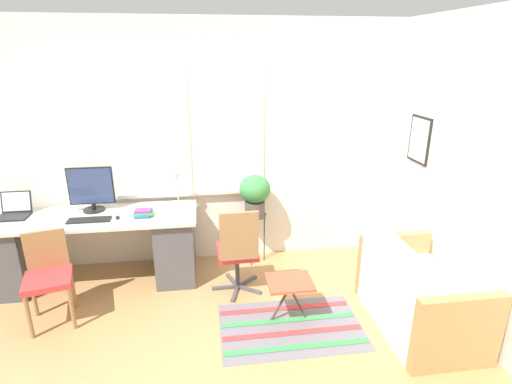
% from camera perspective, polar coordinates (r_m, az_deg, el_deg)
% --- Properties ---
extents(ground_plane, '(14.00, 14.00, 0.00)m').
position_cam_1_polar(ground_plane, '(4.31, -7.86, -13.82)').
color(ground_plane, tan).
extents(wall_back_with_window, '(9.00, 0.12, 2.70)m').
position_cam_1_polar(wall_back_with_window, '(4.50, -8.76, 6.41)').
color(wall_back_with_window, white).
rests_on(wall_back_with_window, ground_plane).
extents(wall_right_with_picture, '(0.08, 9.00, 2.70)m').
position_cam_1_polar(wall_right_with_picture, '(4.40, 24.01, 4.61)').
color(wall_right_with_picture, white).
rests_on(wall_right_with_picture, ground_plane).
extents(desk, '(2.13, 0.69, 0.76)m').
position_cam_1_polar(desk, '(4.56, -21.93, -7.30)').
color(desk, beige).
rests_on(desk, ground_plane).
extents(laptop, '(0.30, 0.28, 0.23)m').
position_cam_1_polar(laptop, '(4.76, -31.27, -2.37)').
color(laptop, black).
rests_on(laptop, desk).
extents(monitor, '(0.46, 0.22, 0.47)m').
position_cam_1_polar(monitor, '(4.49, -22.47, 0.36)').
color(monitor, black).
rests_on(monitor, desk).
extents(keyboard, '(0.41, 0.13, 0.02)m').
position_cam_1_polar(keyboard, '(4.30, -22.73, -3.71)').
color(keyboard, black).
rests_on(keyboard, desk).
extents(mouse, '(0.04, 0.07, 0.03)m').
position_cam_1_polar(mouse, '(4.25, -19.16, -3.44)').
color(mouse, black).
rests_on(mouse, desk).
extents(desk_lamp, '(0.12, 0.12, 0.39)m').
position_cam_1_polar(desk_lamp, '(4.37, -11.19, 1.46)').
color(desk_lamp, '#BCB299').
rests_on(desk_lamp, desk).
extents(book_stack, '(0.21, 0.19, 0.07)m').
position_cam_1_polar(book_stack, '(4.24, -15.83, -2.87)').
color(book_stack, '#2851B2').
rests_on(book_stack, desk).
extents(desk_chair_wooden, '(0.47, 0.48, 0.83)m').
position_cam_1_polar(desk_chair_wooden, '(4.09, -27.58, -10.39)').
color(desk_chair_wooden, olive).
rests_on(desk_chair_wooden, ground_plane).
extents(office_chair_swivel, '(0.51, 0.53, 0.94)m').
position_cam_1_polar(office_chair_swivel, '(4.02, -2.61, -8.30)').
color(office_chair_swivel, '#47474C').
rests_on(office_chair_swivel, ground_plane).
extents(couch_loveseat, '(0.71, 1.17, 0.83)m').
position_cam_1_polar(couch_loveseat, '(3.92, 21.86, -13.73)').
color(couch_loveseat, white).
rests_on(couch_loveseat, ground_plane).
extents(plant_stand, '(0.26, 0.26, 0.60)m').
position_cam_1_polar(plant_stand, '(4.59, -0.16, -4.00)').
color(plant_stand, '#333338').
rests_on(plant_stand, ground_plane).
extents(potted_plant, '(0.35, 0.35, 0.46)m').
position_cam_1_polar(potted_plant, '(4.46, -0.17, -0.05)').
color(potted_plant, '#514C47').
rests_on(potted_plant, plant_stand).
extents(floor_rug_striped, '(1.28, 0.81, 0.01)m').
position_cam_1_polar(floor_rug_striped, '(3.82, 4.98, -18.58)').
color(floor_rug_striped, slate).
rests_on(floor_rug_striped, ground_plane).
extents(folding_stool, '(0.41, 0.35, 0.41)m').
position_cam_1_polar(folding_stool, '(3.70, 4.84, -13.03)').
color(folding_stool, '#B24C33').
rests_on(folding_stool, ground_plane).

